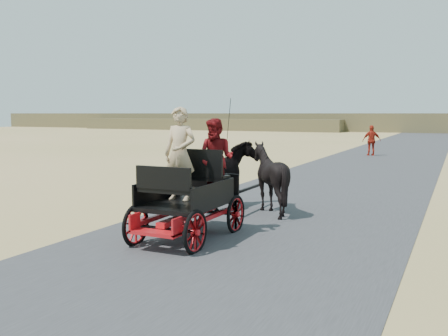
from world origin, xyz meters
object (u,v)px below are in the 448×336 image
at_px(horse_right, 270,178).
at_px(carriage, 188,220).
at_px(pedestrian, 372,140).
at_px(horse_left, 228,175).

bearing_deg(horse_right, carriage, 79.61).
relative_size(carriage, horse_right, 1.41).
xyz_separation_m(horse_right, pedestrian, (-0.44, 17.86, 0.01)).
height_order(carriage, horse_left, horse_left).
bearing_deg(carriage, horse_right, 79.61).
relative_size(horse_left, horse_right, 1.18).
xyz_separation_m(horse_left, horse_right, (1.10, 0.00, 0.00)).
bearing_deg(carriage, pedestrian, 89.70).
relative_size(horse_left, pedestrian, 1.16).
distance_m(carriage, horse_left, 3.09).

